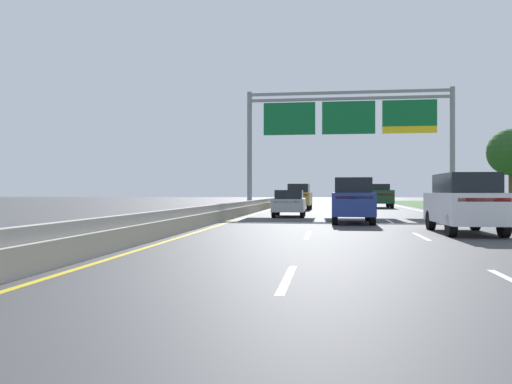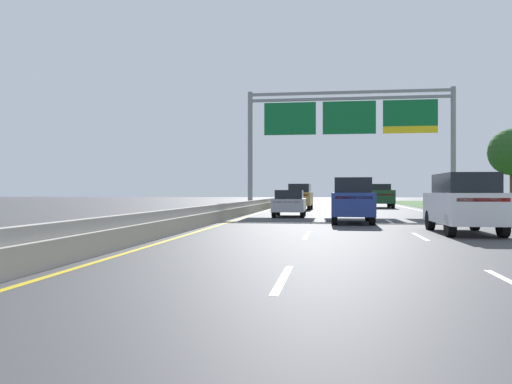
{
  "view_description": "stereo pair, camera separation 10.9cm",
  "coord_description": "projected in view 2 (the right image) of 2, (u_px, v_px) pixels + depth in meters",
  "views": [
    {
      "loc": [
        -1.16,
        1.59,
        1.47
      ],
      "look_at": [
        -4.95,
        29.28,
        1.46
      ],
      "focal_mm": 37.16,
      "sensor_mm": 36.0,
      "label": 1
    },
    {
      "loc": [
        -1.06,
        1.61,
        1.47
      ],
      "look_at": [
        -4.95,
        29.28,
        1.46
      ],
      "focal_mm": 37.16,
      "sensor_mm": 36.0,
      "label": 2
    }
  ],
  "objects": [
    {
      "name": "ground_plane",
      "position": [
        348.0,
        215.0,
        32.92
      ],
      "size": [
        220.0,
        220.0,
        0.0
      ],
      "primitive_type": "plane",
      "color": "#3D3D3F"
    },
    {
      "name": "lane_striping",
      "position": [
        348.0,
        216.0,
        32.47
      ],
      "size": [
        11.96,
        106.0,
        0.01
      ],
      "color": "white",
      "rests_on": "ground"
    },
    {
      "name": "median_barrier_concrete",
      "position": [
        243.0,
        209.0,
        33.84
      ],
      "size": [
        0.6,
        110.0,
        0.85
      ],
      "color": "#A8A399",
      "rests_on": "ground"
    },
    {
      "name": "overhead_sign_gantry",
      "position": [
        349.0,
        124.0,
        38.76
      ],
      "size": [
        15.06,
        0.42,
        8.99
      ],
      "color": "gray",
      "rests_on": "ground"
    },
    {
      "name": "pickup_truck_darkgreen",
      "position": [
        381.0,
        196.0,
        48.9
      ],
      "size": [
        2.07,
        5.43,
        2.2
      ],
      "rotation": [
        0.0,
        0.0,
        1.56
      ],
      "color": "#193D23",
      "rests_on": "ground"
    },
    {
      "name": "car_white_right_lane_suv",
      "position": [
        464.0,
        202.0,
        18.6
      ],
      "size": [
        1.97,
        4.73,
        2.11
      ],
      "rotation": [
        0.0,
        0.0,
        1.59
      ],
      "color": "silver",
      "rests_on": "ground"
    },
    {
      "name": "car_silver_left_lane_sedan",
      "position": [
        290.0,
        203.0,
        31.35
      ],
      "size": [
        1.89,
        4.43,
        1.57
      ],
      "rotation": [
        0.0,
        0.0,
        1.59
      ],
      "color": "#B2B5BA",
      "rests_on": "ground"
    },
    {
      "name": "car_blue_centre_lane_suv",
      "position": [
        352.0,
        200.0,
        24.88
      ],
      "size": [
        1.95,
        4.72,
        2.11
      ],
      "rotation": [
        0.0,
        0.0,
        1.56
      ],
      "color": "navy",
      "rests_on": "ground"
    },
    {
      "name": "car_gold_left_lane_suv",
      "position": [
        300.0,
        196.0,
        43.47
      ],
      "size": [
        1.99,
        4.74,
        2.11
      ],
      "rotation": [
        0.0,
        0.0,
        1.55
      ],
      "color": "#A38438",
      "rests_on": "ground"
    },
    {
      "name": "roadside_tree_far",
      "position": [
        512.0,
        152.0,
        41.57
      ],
      "size": [
        3.69,
        3.69,
        6.45
      ],
      "color": "#4C3823",
      "rests_on": "ground"
    }
  ]
}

